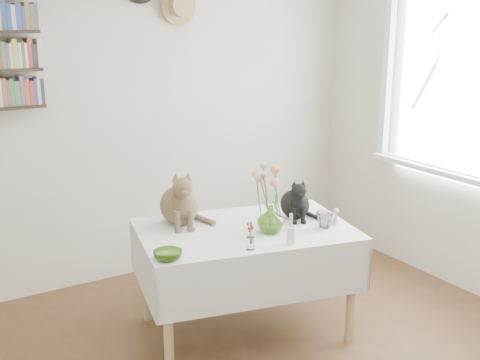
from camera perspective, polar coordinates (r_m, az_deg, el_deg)
room at (r=2.64m, az=6.93°, el=-0.76°), size 4.08×4.58×2.58m
window at (r=4.55m, az=20.36°, el=7.02°), size 0.12×1.52×1.32m
dining_table at (r=3.81m, az=0.50°, el=-7.05°), size 1.46×1.11×0.70m
tabby_cat at (r=3.79m, az=-5.85°, el=-1.48°), size 0.32×0.37×0.37m
black_cat at (r=3.91m, az=5.24°, el=-1.61°), size 0.27×0.30×0.29m
flower_vase at (r=3.66m, az=2.93°, el=-3.68°), size 0.21×0.21×0.17m
green_bowl at (r=3.30m, az=-6.86°, el=-7.10°), size 0.18×0.18×0.05m
drinking_glass at (r=3.78m, az=8.03°, el=-3.77°), size 0.11×0.11×0.10m
candlestick at (r=3.49m, az=4.83°, el=-5.11°), size 0.05×0.05×0.18m
berry_jar at (r=3.39m, az=0.99°, el=-5.31°), size 0.05×0.05×0.18m
porcelain_figurine at (r=3.87m, az=9.08°, el=-3.47°), size 0.05×0.05×0.10m
flower_bouquet at (r=3.59m, az=2.84°, el=0.22°), size 0.17×0.12×0.39m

